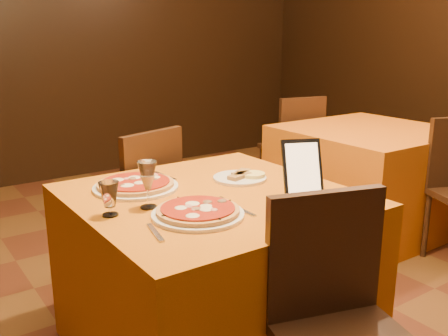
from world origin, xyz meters
TOP-DOWN VIEW (x-y plane):
  - wall_back at (0.00, 3.50)m, footprint 6.00×0.01m
  - main_table at (-0.23, 0.26)m, footprint 1.10×1.10m
  - side_table at (1.55, 0.87)m, footprint 1.10×1.10m
  - chair_main_far at (-0.23, 1.09)m, footprint 0.58×0.58m
  - chair_side_far at (1.55, 1.71)m, footprint 0.57×0.57m
  - pizza_near at (-0.42, 0.07)m, footprint 0.35×0.35m
  - pizza_far at (-0.46, 0.51)m, footprint 0.37×0.37m
  - cutlet_dish at (0.00, 0.36)m, footprint 0.25×0.25m
  - wine_glass at (-0.52, 0.25)m, footprint 0.09×0.09m
  - water_glass at (-0.68, 0.26)m, footprint 0.10×0.10m
  - tablet at (0.06, 0.02)m, footprint 0.19×0.15m
  - knife at (-0.25, 0.04)m, footprint 0.02×0.22m
  - fork_near at (-0.62, 0.01)m, footprint 0.05×0.17m
  - fork_far at (-0.26, 0.61)m, footprint 0.03×0.18m

SIDE VIEW (x-z plane):
  - main_table at x=-0.23m, z-range 0.00..0.75m
  - side_table at x=1.55m, z-range 0.00..0.75m
  - chair_main_far at x=-0.23m, z-range 0.00..0.91m
  - chair_side_far at x=1.55m, z-range 0.00..0.91m
  - knife at x=-0.25m, z-range 0.75..0.76m
  - fork_near at x=-0.62m, z-range 0.75..0.76m
  - fork_far at x=-0.26m, z-range 0.75..0.76m
  - cutlet_dish at x=0.00m, z-range 0.75..0.78m
  - pizza_near at x=-0.42m, z-range 0.75..0.78m
  - pizza_far at x=-0.46m, z-range 0.75..0.78m
  - water_glass at x=-0.68m, z-range 0.75..0.88m
  - wine_glass at x=-0.52m, z-range 0.75..0.94m
  - tablet at x=0.06m, z-range 0.75..0.99m
  - wall_back at x=0.00m, z-range 0.00..2.80m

